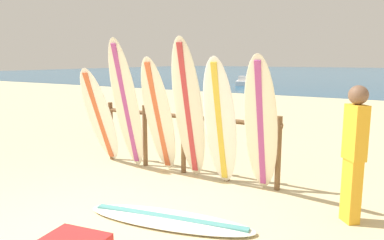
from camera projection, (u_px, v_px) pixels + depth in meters
name	position (u px, v px, depth m)	size (l,w,h in m)	color
surfboard_rack	(183.00, 133.00, 6.62)	(3.62, 0.09, 1.19)	brown
surfboard_leaning_far_left	(100.00, 117.00, 7.11)	(0.68, 0.92, 1.91)	white
surfboard_leaning_left	(126.00, 106.00, 6.65)	(0.65, 0.93, 2.43)	white
surfboard_leaning_center_left	(159.00, 117.00, 6.47)	(0.61, 0.84, 2.11)	white
surfboard_leaning_center	(188.00, 110.00, 6.14)	(0.58, 0.71, 2.43)	silver
surfboard_leaning_center_right	(220.00, 123.00, 5.79)	(0.60, 0.74, 2.11)	white
surfboard_leaning_right	(261.00, 127.00, 5.40)	(0.64, 0.98, 2.15)	white
surfboard_lying_on_sand	(169.00, 219.00, 4.69)	(2.33, 1.01, 0.08)	white
beachgoer_standing	(354.00, 149.00, 4.54)	(0.32, 0.33, 1.74)	gold
small_boat_offshore	(243.00, 82.00, 29.43)	(1.65, 2.42, 0.71)	silver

